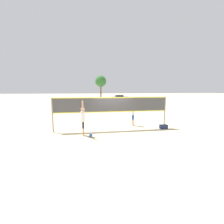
{
  "coord_description": "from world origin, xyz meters",
  "views": [
    {
      "loc": [
        -1.72,
        -10.48,
        2.89
      ],
      "look_at": [
        0.0,
        0.0,
        1.3
      ],
      "focal_mm": 24.0,
      "sensor_mm": 36.0,
      "label": 1
    }
  ],
  "objects_px": {
    "gear_bag": "(163,127)",
    "tree_left_cluster": "(101,81)",
    "player_blocker": "(133,112)",
    "parked_car_near": "(120,98)",
    "volleyball_net": "(112,106)",
    "volleyball": "(91,135)",
    "player_spiker": "(83,117)"
  },
  "relations": [
    {
      "from": "volleyball",
      "to": "tree_left_cluster",
      "type": "height_order",
      "value": "tree_left_cluster"
    },
    {
      "from": "player_spiker",
      "to": "gear_bag",
      "type": "distance_m",
      "value": 5.99
    },
    {
      "from": "parked_car_near",
      "to": "tree_left_cluster",
      "type": "bearing_deg",
      "value": 131.2
    },
    {
      "from": "player_blocker",
      "to": "volleyball",
      "type": "bearing_deg",
      "value": -54.11
    },
    {
      "from": "player_spiker",
      "to": "gear_bag",
      "type": "relative_size",
      "value": 4.01
    },
    {
      "from": "gear_bag",
      "to": "tree_left_cluster",
      "type": "distance_m",
      "value": 35.89
    },
    {
      "from": "player_spiker",
      "to": "volleyball",
      "type": "relative_size",
      "value": 10.46
    },
    {
      "from": "volleyball_net",
      "to": "player_spiker",
      "type": "relative_size",
      "value": 3.72
    },
    {
      "from": "volleyball_net",
      "to": "gear_bag",
      "type": "relative_size",
      "value": 14.94
    },
    {
      "from": "volleyball_net",
      "to": "volleyball",
      "type": "relative_size",
      "value": 38.94
    },
    {
      "from": "gear_bag",
      "to": "tree_left_cluster",
      "type": "relative_size",
      "value": 0.08
    },
    {
      "from": "player_spiker",
      "to": "volleyball",
      "type": "distance_m",
      "value": 1.23
    },
    {
      "from": "volleyball",
      "to": "gear_bag",
      "type": "relative_size",
      "value": 0.38
    },
    {
      "from": "player_spiker",
      "to": "tree_left_cluster",
      "type": "relative_size",
      "value": 0.32
    },
    {
      "from": "gear_bag",
      "to": "parked_car_near",
      "type": "distance_m",
      "value": 30.55
    },
    {
      "from": "player_blocker",
      "to": "volleyball",
      "type": "height_order",
      "value": "player_blocker"
    },
    {
      "from": "volleyball_net",
      "to": "volleyball",
      "type": "height_order",
      "value": "volleyball_net"
    },
    {
      "from": "player_spiker",
      "to": "tree_left_cluster",
      "type": "distance_m",
      "value": 36.7
    },
    {
      "from": "player_spiker",
      "to": "parked_car_near",
      "type": "distance_m",
      "value": 32.41
    },
    {
      "from": "player_spiker",
      "to": "parked_car_near",
      "type": "relative_size",
      "value": 0.49
    },
    {
      "from": "volleyball",
      "to": "volleyball_net",
      "type": "bearing_deg",
      "value": 44.18
    },
    {
      "from": "parked_car_near",
      "to": "tree_left_cluster",
      "type": "relative_size",
      "value": 0.65
    },
    {
      "from": "volleyball_net",
      "to": "gear_bag",
      "type": "distance_m",
      "value": 4.15
    },
    {
      "from": "player_spiker",
      "to": "player_blocker",
      "type": "height_order",
      "value": "player_spiker"
    },
    {
      "from": "player_blocker",
      "to": "tree_left_cluster",
      "type": "bearing_deg",
      "value": 179.23
    },
    {
      "from": "tree_left_cluster",
      "to": "volleyball_net",
      "type": "bearing_deg",
      "value": -93.8
    },
    {
      "from": "volleyball",
      "to": "player_spiker",
      "type": "bearing_deg",
      "value": 138.39
    },
    {
      "from": "gear_bag",
      "to": "parked_car_near",
      "type": "xyz_separation_m",
      "value": [
        3.28,
        30.37,
        0.51
      ]
    },
    {
      "from": "volleyball_net",
      "to": "player_spiker",
      "type": "bearing_deg",
      "value": -151.32
    },
    {
      "from": "player_blocker",
      "to": "volleyball",
      "type": "xyz_separation_m",
      "value": [
        -3.44,
        -2.49,
        -1.03
      ]
    },
    {
      "from": "parked_car_near",
      "to": "volleyball",
      "type": "bearing_deg",
      "value": -107.25
    },
    {
      "from": "player_blocker",
      "to": "volleyball_net",
      "type": "bearing_deg",
      "value": -62.69
    }
  ]
}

